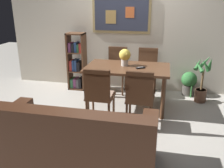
% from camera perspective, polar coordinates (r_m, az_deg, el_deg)
% --- Properties ---
extents(ground_plane, '(12.00, 12.00, 0.00)m').
position_cam_1_polar(ground_plane, '(4.09, 1.15, -7.57)').
color(ground_plane, '#B7B2A8').
extents(wall_back_with_painting, '(5.20, 0.14, 2.60)m').
position_cam_1_polar(wall_back_with_painting, '(5.11, 4.45, 13.20)').
color(wall_back_with_painting, beige).
rests_on(wall_back_with_painting, ground_plane).
extents(dining_table, '(1.41, 0.86, 0.74)m').
position_cam_1_polar(dining_table, '(4.23, 3.58, 2.69)').
color(dining_table, brown).
rests_on(dining_table, ground_plane).
extents(dining_chair_near_right, '(0.40, 0.41, 0.91)m').
position_cam_1_polar(dining_chair_near_right, '(3.55, 6.45, -2.52)').
color(dining_chair_near_right, brown).
rests_on(dining_chair_near_right, ground_plane).
extents(dining_chair_far_left, '(0.40, 0.41, 0.91)m').
position_cam_1_polar(dining_chair_far_left, '(5.03, 1.10, 4.22)').
color(dining_chair_far_left, brown).
rests_on(dining_chair_far_left, ground_plane).
extents(dining_chair_near_left, '(0.40, 0.41, 0.91)m').
position_cam_1_polar(dining_chair_near_left, '(3.63, -3.06, -1.91)').
color(dining_chair_near_left, brown).
rests_on(dining_chair_near_left, ground_plane).
extents(dining_chair_far_right, '(0.40, 0.41, 0.91)m').
position_cam_1_polar(dining_chair_far_right, '(4.96, 8.16, 3.83)').
color(dining_chair_far_right, brown).
rests_on(dining_chair_far_right, ground_plane).
extents(leather_couch, '(1.80, 0.84, 0.84)m').
position_cam_1_polar(leather_couch, '(2.84, -8.83, -13.69)').
color(leather_couch, '#472819').
rests_on(leather_couch, ground_plane).
extents(bookshelf, '(0.36, 0.28, 1.19)m').
position_cam_1_polar(bookshelf, '(5.20, -8.18, 4.78)').
color(bookshelf, brown).
rests_on(bookshelf, ground_plane).
extents(potted_ivy, '(0.30, 0.30, 0.48)m').
position_cam_1_polar(potted_ivy, '(5.11, 17.40, 0.32)').
color(potted_ivy, '#4C4742').
rests_on(potted_ivy, ground_plane).
extents(potted_palm, '(0.34, 0.36, 0.88)m').
position_cam_1_polar(potted_palm, '(4.82, 20.10, 0.33)').
color(potted_palm, brown).
rests_on(potted_palm, ground_plane).
extents(flower_vase, '(0.20, 0.21, 0.29)m').
position_cam_1_polar(flower_vase, '(4.23, 2.99, 6.48)').
color(flower_vase, beige).
rests_on(flower_vase, dining_table).
extents(tv_remote, '(0.15, 0.12, 0.02)m').
position_cam_1_polar(tv_remote, '(4.12, 6.61, 3.75)').
color(tv_remote, black).
rests_on(tv_remote, dining_table).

